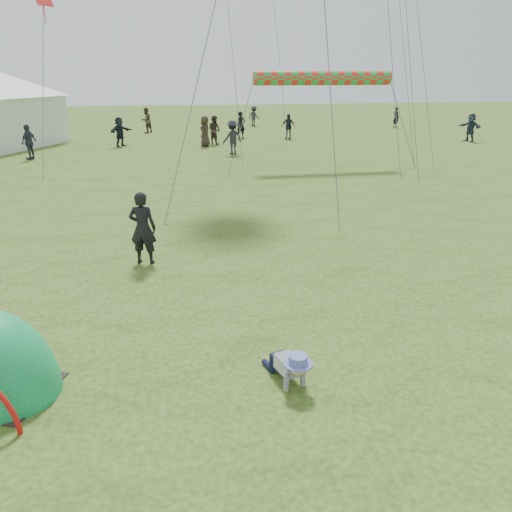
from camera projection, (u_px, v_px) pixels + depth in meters
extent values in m
plane|color=#23430F|center=(225.00, 425.00, 6.15)|extent=(140.00, 140.00, 0.00)
imported|color=black|center=(143.00, 228.00, 11.18)|extent=(0.70, 0.56, 1.66)
imported|color=black|center=(241.00, 125.00, 33.67)|extent=(0.75, 0.63, 1.76)
imported|color=#1B222C|center=(288.00, 127.00, 33.29)|extent=(1.02, 0.86, 1.63)
imported|color=#272832|center=(254.00, 116.00, 41.85)|extent=(1.15, 1.17, 1.62)
imported|color=#2F261E|center=(205.00, 131.00, 29.80)|extent=(0.86, 1.02, 1.78)
imported|color=black|center=(120.00, 132.00, 29.84)|extent=(1.48, 1.49, 1.72)
imported|color=#423229|center=(146.00, 120.00, 36.96)|extent=(1.09, 1.10, 1.79)
imported|color=#2C3444|center=(29.00, 142.00, 25.19)|extent=(0.81, 1.10, 1.74)
imported|color=#24212D|center=(232.00, 137.00, 26.81)|extent=(1.32, 1.04, 1.79)
imported|color=#263244|center=(471.00, 127.00, 32.08)|extent=(1.07, 1.71, 1.76)
imported|color=black|center=(396.00, 117.00, 40.71)|extent=(0.55, 0.68, 1.61)
imported|color=#362C27|center=(214.00, 130.00, 30.71)|extent=(1.05, 1.06, 1.73)
cylinder|color=red|center=(323.00, 78.00, 22.44)|extent=(6.36, 0.64, 0.64)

